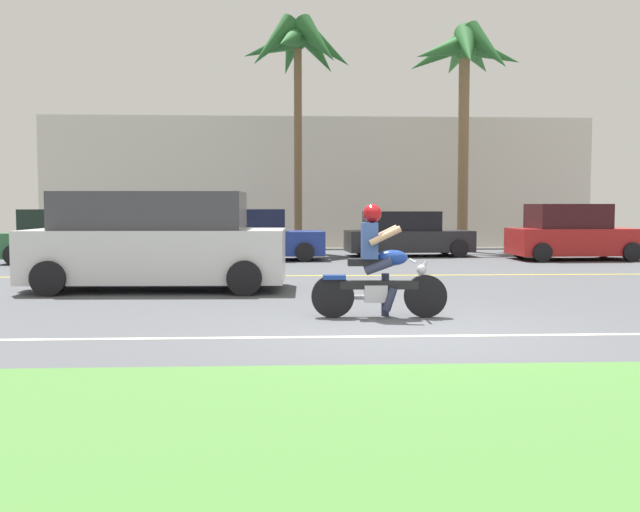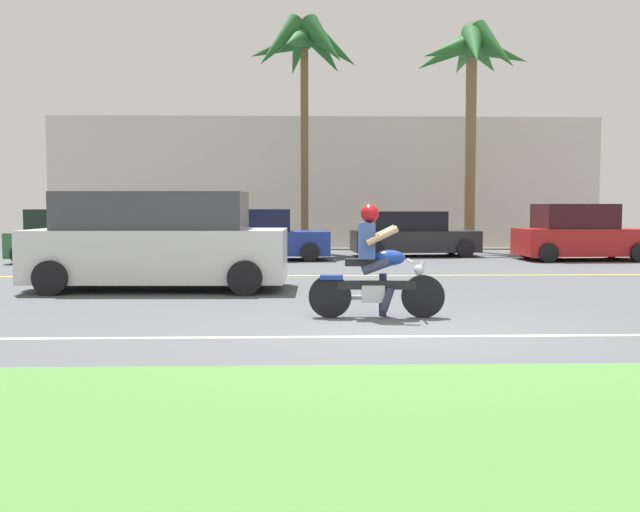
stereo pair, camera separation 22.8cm
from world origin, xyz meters
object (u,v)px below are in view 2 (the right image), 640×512
parked_car_2 (412,235)px  parked_car_1 (254,236)px  suv_nearby (157,242)px  parked_car_3 (579,234)px  palm_tree_1 (304,52)px  motorcyclist_distant (161,250)px  motorcyclist (375,270)px  palm_tree_0 (472,61)px  parked_car_0 (76,238)px

parked_car_2 → parked_car_1: bearing=-163.9°
suv_nearby → parked_car_1: suv_nearby is taller
parked_car_3 → palm_tree_1: 10.90m
motorcyclist_distant → suv_nearby: bearing=-80.6°
parked_car_1 → parked_car_3: 9.76m
motorcyclist → motorcyclist_distant: motorcyclist is taller
suv_nearby → palm_tree_1: size_ratio=0.63×
palm_tree_1 → motorcyclist_distant: bearing=-114.5°
motorcyclist → motorcyclist_distant: 8.30m
palm_tree_0 → motorcyclist_distant: bearing=-139.4°
parked_car_2 → motorcyclist_distant: parked_car_2 is taller
parked_car_0 → palm_tree_0: palm_tree_0 is taller
parked_car_0 → motorcyclist_distant: bearing=-48.8°
suv_nearby → palm_tree_1: (2.99, 11.08, 5.96)m
motorcyclist → palm_tree_0: bearing=71.7°
parked_car_1 → parked_car_3: parked_car_3 is taller
parked_car_1 → palm_tree_0: bearing=26.9°
parked_car_2 → parked_car_3: 5.07m
suv_nearby → motorcyclist_distant: 3.39m
motorcyclist → palm_tree_1: (-0.87, 14.79, 6.19)m
motorcyclist → parked_car_1: bearing=102.1°
parked_car_0 → parked_car_3: size_ratio=0.99×
parked_car_1 → palm_tree_0: size_ratio=0.55×
motorcyclist → palm_tree_1: palm_tree_1 is taller
parked_car_2 → palm_tree_1: 7.38m
parked_car_0 → parked_car_1: 5.09m
parked_car_1 → palm_tree_1: palm_tree_1 is taller
suv_nearby → parked_car_3: bearing=33.0°
parked_car_2 → parked_car_0: bearing=-167.3°
motorcyclist → parked_car_1: (-2.43, 11.34, 0.01)m
parked_car_3 → motorcyclist_distant: bearing=-161.4°
parked_car_0 → palm_tree_1: size_ratio=0.47×
suv_nearby → palm_tree_1: palm_tree_1 is taller
palm_tree_0 → motorcyclist_distant: 13.83m
motorcyclist → parked_car_0: 12.90m
parked_car_1 → palm_tree_1: (1.56, 3.46, 6.17)m
parked_car_0 → parked_car_2: parked_car_0 is taller
palm_tree_0 → motorcyclist_distant: size_ratio=5.92×
parked_car_2 → motorcyclist_distant: size_ratio=3.03×
parked_car_0 → palm_tree_0: bearing=20.2°
suv_nearby → motorcyclist_distant: (-0.55, 3.32, -0.35)m
parked_car_3 → palm_tree_0: palm_tree_0 is taller
palm_tree_1 → palm_tree_0: bearing=3.2°
parked_car_2 → palm_tree_1: palm_tree_1 is taller
motorcyclist → parked_car_1: motorcyclist is taller
suv_nearby → parked_car_3: size_ratio=1.35×
suv_nearby → motorcyclist_distant: suv_nearby is taller
parked_car_2 → palm_tree_0: size_ratio=0.51×
parked_car_2 → motorcyclist_distant: bearing=-140.6°
parked_car_2 → parked_car_3: parked_car_3 is taller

